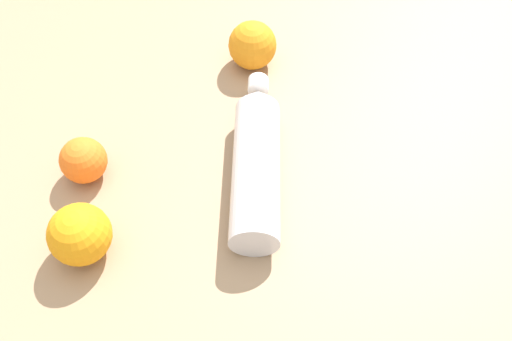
{
  "coord_description": "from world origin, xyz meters",
  "views": [
    {
      "loc": [
        0.05,
        -0.45,
        0.64
      ],
      "look_at": [
        -0.03,
        -0.03,
        0.03
      ],
      "focal_mm": 37.53,
      "sensor_mm": 36.0,
      "label": 1
    }
  ],
  "objects_px": {
    "water_bottle": "(256,158)",
    "orange_2": "(83,160)",
    "orange_0": "(252,45)",
    "orange_1": "(80,234)"
  },
  "relations": [
    {
      "from": "orange_1",
      "to": "orange_2",
      "type": "height_order",
      "value": "orange_1"
    },
    {
      "from": "orange_1",
      "to": "water_bottle",
      "type": "bearing_deg",
      "value": 40.85
    },
    {
      "from": "orange_1",
      "to": "orange_2",
      "type": "relative_size",
      "value": 1.22
    },
    {
      "from": "orange_2",
      "to": "orange_1",
      "type": "bearing_deg",
      "value": -69.14
    },
    {
      "from": "orange_0",
      "to": "orange_2",
      "type": "height_order",
      "value": "orange_0"
    },
    {
      "from": "water_bottle",
      "to": "orange_2",
      "type": "distance_m",
      "value": 0.24
    },
    {
      "from": "water_bottle",
      "to": "orange_0",
      "type": "relative_size",
      "value": 3.72
    },
    {
      "from": "water_bottle",
      "to": "orange_2",
      "type": "height_order",
      "value": "same"
    },
    {
      "from": "orange_0",
      "to": "orange_1",
      "type": "bearing_deg",
      "value": -109.97
    },
    {
      "from": "water_bottle",
      "to": "orange_0",
      "type": "distance_m",
      "value": 0.23
    }
  ]
}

